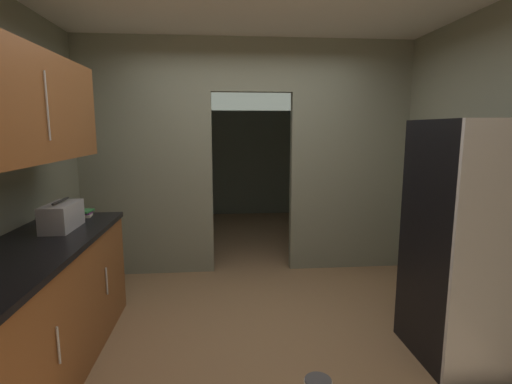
# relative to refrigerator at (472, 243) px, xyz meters

# --- Properties ---
(ground) EXTENTS (20.00, 20.00, 0.00)m
(ground) POSITION_rel_refrigerator_xyz_m (-1.47, 0.35, -0.87)
(ground) COLOR #93704C
(kitchen_overhead_slab) EXTENTS (4.17, 7.17, 0.06)m
(kitchen_overhead_slab) POSITION_rel_refrigerator_xyz_m (-1.47, 0.83, 1.83)
(kitchen_overhead_slab) COLOR silver
(kitchen_partition) EXTENTS (3.77, 0.12, 2.66)m
(kitchen_partition) POSITION_rel_refrigerator_xyz_m (-1.48, 1.94, 0.53)
(kitchen_partition) COLOR gray
(kitchen_partition) RESTS_ON ground
(adjoining_room_shell) EXTENTS (3.77, 3.17, 2.66)m
(adjoining_room_shell) POSITION_rel_refrigerator_xyz_m (-1.47, 4.09, 0.46)
(adjoining_room_shell) COLOR gray
(adjoining_room_shell) RESTS_ON ground
(refrigerator) EXTENTS (0.73, 0.75, 1.73)m
(refrigerator) POSITION_rel_refrigerator_xyz_m (0.00, 0.00, 0.00)
(refrigerator) COLOR black
(refrigerator) RESTS_ON ground
(lower_cabinet_run) EXTENTS (0.67, 2.09, 0.91)m
(lower_cabinet_run) POSITION_rel_refrigerator_xyz_m (-3.02, 0.02, -0.41)
(lower_cabinet_run) COLOR brown
(lower_cabinet_run) RESTS_ON ground
(upper_cabinet_counterside) EXTENTS (0.36, 1.88, 0.70)m
(upper_cabinet_counterside) POSITION_rel_refrigerator_xyz_m (-3.02, 0.02, 0.94)
(upper_cabinet_counterside) COLOR brown
(boombox) EXTENTS (0.21, 0.41, 0.23)m
(boombox) POSITION_rel_refrigerator_xyz_m (-2.99, 0.47, 0.15)
(boombox) COLOR #B2B2B7
(boombox) RESTS_ON lower_cabinet_run
(book_stack) EXTENTS (0.14, 0.17, 0.06)m
(book_stack) POSITION_rel_refrigerator_xyz_m (-2.97, 0.90, 0.08)
(book_stack) COLOR beige
(book_stack) RESTS_ON lower_cabinet_run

